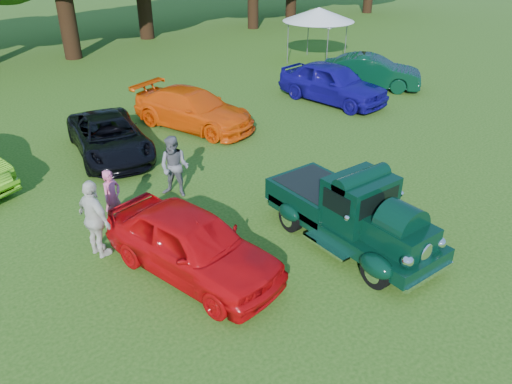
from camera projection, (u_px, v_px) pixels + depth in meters
ground at (312, 257)px, 11.72m from camera, size 120.00×120.00×0.00m
hero_pickup at (351, 213)px, 11.93m from camera, size 2.17×4.67×1.82m
red_convertible at (192, 244)px, 10.88m from camera, size 2.77×4.71×1.50m
back_car_black at (109, 137)px, 16.59m from camera, size 2.91×4.97×1.30m
back_car_orange at (193, 109)px, 18.83m from camera, size 3.59×5.34×1.44m
back_car_blue at (333, 83)px, 21.49m from camera, size 2.70×5.17×1.68m
back_car_green at (371, 72)px, 23.37m from camera, size 4.06×4.61×1.51m
spectator_pink at (112, 198)px, 12.67m from camera, size 0.66×0.56×1.53m
spectator_grey at (175, 167)px, 13.95m from camera, size 1.07×1.11×1.80m
spectator_white at (95, 219)px, 11.35m from camera, size 0.71×1.21×1.94m
canopy_tent at (319, 15)px, 26.96m from camera, size 4.99×4.99×2.92m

